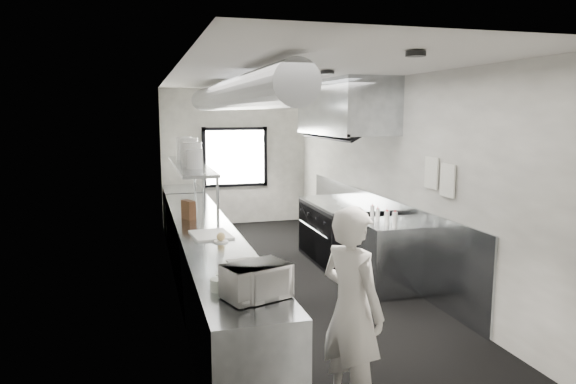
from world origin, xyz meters
TOP-DOWN VIEW (x-y plane):
  - floor at (0.00, 0.00)m, footprint 3.00×8.00m
  - ceiling at (0.00, 0.00)m, footprint 3.00×8.00m
  - wall_back at (0.00, 4.00)m, footprint 3.00×0.02m
  - wall_front at (0.00, -4.00)m, footprint 3.00×0.02m
  - wall_left at (-1.50, 0.00)m, footprint 0.02×8.00m
  - wall_right at (1.50, 0.00)m, footprint 0.02×8.00m
  - wall_cladding at (1.48, 0.30)m, footprint 0.03×5.50m
  - hvac_duct at (-0.70, 0.40)m, footprint 0.40×6.40m
  - service_window at (0.00, 3.96)m, footprint 1.36×0.05m
  - exhaust_hood at (1.10, 0.70)m, footprint 0.81×2.20m
  - prep_counter at (-1.15, -0.50)m, footprint 0.70×6.00m
  - pass_shelf at (-1.19, 1.00)m, footprint 0.45×3.00m
  - range at (1.04, 0.70)m, footprint 0.88×1.60m
  - bottle_station at (1.15, -0.70)m, footprint 0.65×0.80m
  - far_work_table at (-1.15, 3.20)m, footprint 0.70×1.20m
  - notice_sheet_a at (1.47, -1.20)m, footprint 0.02×0.28m
  - notice_sheet_b at (1.47, -1.55)m, footprint 0.02×0.28m
  - line_cook at (-0.38, -3.20)m, footprint 0.59×0.70m
  - microwave at (-1.08, -2.97)m, footprint 0.54×0.47m
  - deli_tub_a at (-1.33, -2.72)m, footprint 0.16×0.16m
  - deli_tub_b at (-1.27, -2.60)m, footprint 0.18×0.18m
  - newspaper at (-0.98, -2.03)m, footprint 0.32×0.39m
  - small_plate at (-1.08, -1.14)m, footprint 0.22×0.22m
  - pastry at (-1.08, -1.14)m, footprint 0.10×0.10m
  - cutting_board at (-1.14, -0.78)m, footprint 0.48×0.60m
  - knife_block at (-1.30, 0.26)m, footprint 0.19×0.25m
  - plate_stack_a at (-1.19, 0.34)m, footprint 0.26×0.26m
  - plate_stack_b at (-1.20, 0.60)m, footprint 0.34×0.34m
  - plate_stack_c at (-1.19, 1.20)m, footprint 0.30×0.30m
  - plate_stack_d at (-1.22, 1.76)m, footprint 0.27×0.27m
  - squeeze_bottle_a at (1.12, -0.97)m, footprint 0.08×0.08m
  - squeeze_bottle_b at (1.08, -0.84)m, footprint 0.06×0.06m
  - squeeze_bottle_c at (1.13, -0.72)m, footprint 0.06×0.06m
  - squeeze_bottle_d at (1.08, -0.58)m, footprint 0.07×0.07m
  - squeeze_bottle_e at (1.10, -0.37)m, footprint 0.06×0.06m

SIDE VIEW (x-z plane):
  - floor at x=0.00m, z-range -0.01..0.01m
  - prep_counter at x=-1.15m, z-range 0.00..0.90m
  - bottle_station at x=1.15m, z-range 0.00..0.90m
  - far_work_table at x=-1.15m, z-range 0.00..0.90m
  - range at x=1.04m, z-range 0.00..0.94m
  - wall_cladding at x=1.48m, z-range 0.00..1.10m
  - line_cook at x=-0.38m, z-range 0.00..1.63m
  - newspaper at x=-0.98m, z-range 0.90..0.91m
  - small_plate at x=-1.08m, z-range 0.90..0.91m
  - cutting_board at x=-1.14m, z-range 0.90..0.92m
  - deli_tub_a at x=-1.33m, z-range 0.90..1.00m
  - deli_tub_b at x=-1.27m, z-range 0.90..1.00m
  - pastry at x=-1.08m, z-range 0.91..1.01m
  - squeeze_bottle_c at x=1.13m, z-range 0.90..1.06m
  - squeeze_bottle_d at x=1.08m, z-range 0.90..1.07m
  - squeeze_bottle_e at x=1.10m, z-range 0.90..1.07m
  - squeeze_bottle_b at x=1.08m, z-range 0.90..1.08m
  - squeeze_bottle_a at x=1.12m, z-range 0.90..1.09m
  - knife_block at x=-1.30m, z-range 0.90..1.15m
  - microwave at x=-1.08m, z-range 0.90..1.17m
  - service_window at x=0.00m, z-range 0.77..2.02m
  - wall_back at x=0.00m, z-range 0.00..2.80m
  - wall_front at x=0.00m, z-range 0.00..2.80m
  - wall_left at x=-1.50m, z-range 0.00..2.80m
  - wall_right at x=1.50m, z-range 0.00..2.80m
  - pass_shelf at x=-1.19m, z-range 1.20..1.88m
  - notice_sheet_b at x=1.47m, z-range 1.36..1.74m
  - notice_sheet_a at x=1.47m, z-range 1.41..1.79m
  - plate_stack_a at x=-1.19m, z-range 1.57..1.83m
  - plate_stack_b at x=-1.20m, z-range 1.57..1.91m
  - plate_stack_d at x=-1.22m, z-range 1.57..1.94m
  - plate_stack_c at x=-1.19m, z-range 1.57..1.94m
  - exhaust_hood at x=1.10m, z-range 1.95..2.83m
  - hvac_duct at x=-0.70m, z-range 2.35..2.75m
  - ceiling at x=0.00m, z-range 2.79..2.80m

